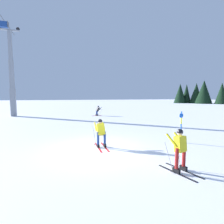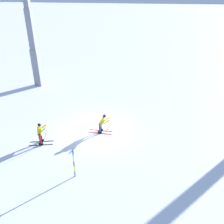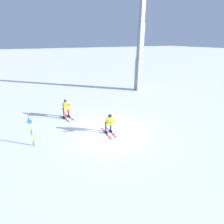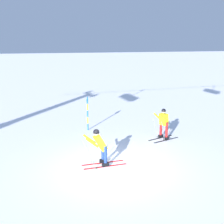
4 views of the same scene
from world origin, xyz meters
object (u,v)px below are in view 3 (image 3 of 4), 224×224
trail_marker_pole (31,131)px  skier_distant_uphill (66,108)px  lift_tower_near (140,48)px  skier_carving_main (109,122)px

trail_marker_pole → skier_distant_uphill: 4.30m
trail_marker_pole → lift_tower_near: bearing=121.2°
skier_distant_uphill → skier_carving_main: bearing=27.1°
skier_carving_main → trail_marker_pole: size_ratio=0.94×
lift_tower_near → trail_marker_pole: size_ratio=6.45×
skier_carving_main → trail_marker_pole: (-0.74, -4.85, 0.14)m
skier_carving_main → skier_distant_uphill: (-3.98, -2.04, 0.04)m
skier_carving_main → lift_tower_near: (-8.72, 8.33, 4.27)m
trail_marker_pole → skier_distant_uphill: bearing=139.0°
trail_marker_pole → skier_distant_uphill: size_ratio=1.13×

